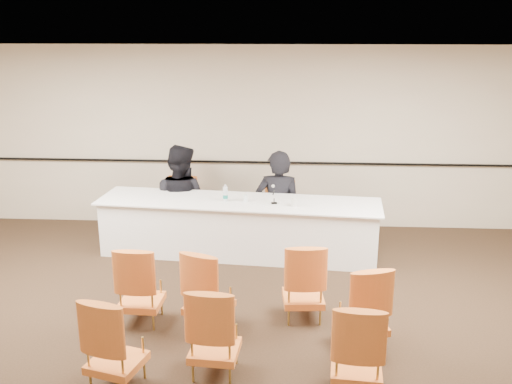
# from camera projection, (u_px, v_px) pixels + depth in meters

# --- Properties ---
(floor) EXTENTS (10.00, 10.00, 0.00)m
(floor) POSITION_uv_depth(u_px,v_px,m) (221.00, 351.00, 6.00)
(floor) COLOR black
(floor) RESTS_ON ground
(ceiling) EXTENTS (10.00, 10.00, 0.00)m
(ceiling) POSITION_uv_depth(u_px,v_px,m) (215.00, 59.00, 5.15)
(ceiling) COLOR silver
(ceiling) RESTS_ON ground
(wall_back) EXTENTS (10.00, 0.04, 3.00)m
(wall_back) POSITION_uv_depth(u_px,v_px,m) (249.00, 138.00, 9.40)
(wall_back) COLOR beige
(wall_back) RESTS_ON ground
(wall_rail) EXTENTS (9.80, 0.04, 0.03)m
(wall_rail) POSITION_uv_depth(u_px,v_px,m) (249.00, 162.00, 9.48)
(wall_rail) COLOR black
(wall_rail) RESTS_ON wall_back
(panel_table) EXTENTS (4.20, 1.30, 0.83)m
(panel_table) POSITION_uv_depth(u_px,v_px,m) (239.00, 227.00, 8.43)
(panel_table) COLOR white
(panel_table) RESTS_ON ground
(panelist_main) EXTENTS (0.75, 0.52, 1.98)m
(panelist_main) POSITION_uv_depth(u_px,v_px,m) (278.00, 212.00, 8.90)
(panelist_main) COLOR black
(panelist_main) RESTS_ON ground
(panelist_main_chair) EXTENTS (0.54, 0.54, 0.95)m
(panelist_main_chair) POSITION_uv_depth(u_px,v_px,m) (278.00, 213.00, 8.90)
(panelist_main_chair) COLOR orange
(panelist_main_chair) RESTS_ON ground
(panelist_second) EXTENTS (1.15, 1.02, 1.96)m
(panelist_second) POSITION_uv_depth(u_px,v_px,m) (180.00, 205.00, 9.11)
(panelist_second) COLOR black
(panelist_second) RESTS_ON ground
(panelist_second_chair) EXTENTS (0.54, 0.54, 0.95)m
(panelist_second_chair) POSITION_uv_depth(u_px,v_px,m) (180.00, 208.00, 9.13)
(panelist_second_chair) COLOR orange
(panelist_second_chair) RESTS_ON ground
(papers) EXTENTS (0.34, 0.28, 0.00)m
(papers) POSITION_uv_depth(u_px,v_px,m) (268.00, 203.00, 8.18)
(papers) COLOR white
(papers) RESTS_ON panel_table
(microphone) EXTENTS (0.12, 0.19, 0.26)m
(microphone) POSITION_uv_depth(u_px,v_px,m) (274.00, 195.00, 8.13)
(microphone) COLOR black
(microphone) RESTS_ON panel_table
(water_bottle) EXTENTS (0.09, 0.09, 0.25)m
(water_bottle) POSITION_uv_depth(u_px,v_px,m) (225.00, 193.00, 8.26)
(water_bottle) COLOR #167B70
(water_bottle) RESTS_ON panel_table
(drinking_glass) EXTENTS (0.07, 0.07, 0.10)m
(drinking_glass) POSITION_uv_depth(u_px,v_px,m) (246.00, 198.00, 8.26)
(drinking_glass) COLOR white
(drinking_glass) RESTS_ON panel_table
(coffee_cup) EXTENTS (0.10, 0.10, 0.14)m
(coffee_cup) POSITION_uv_depth(u_px,v_px,m) (294.00, 202.00, 8.03)
(coffee_cup) COLOR silver
(coffee_cup) RESTS_ON panel_table
(aud_chair_front_left) EXTENTS (0.52, 0.52, 0.95)m
(aud_chair_front_left) POSITION_uv_depth(u_px,v_px,m) (141.00, 284.00, 6.46)
(aud_chair_front_left) COLOR orange
(aud_chair_front_left) RESTS_ON ground
(aud_chair_front_mid) EXTENTS (0.65, 0.65, 0.95)m
(aud_chair_front_mid) POSITION_uv_depth(u_px,v_px,m) (209.00, 288.00, 6.35)
(aud_chair_front_mid) COLOR orange
(aud_chair_front_mid) RESTS_ON ground
(aud_chair_front_right) EXTENTS (0.54, 0.54, 0.95)m
(aud_chair_front_right) POSITION_uv_depth(u_px,v_px,m) (304.00, 280.00, 6.55)
(aud_chair_front_right) COLOR orange
(aud_chair_front_right) RESTS_ON ground
(aud_chair_back_left) EXTENTS (0.62, 0.62, 0.95)m
(aud_chair_back_left) POSITION_uv_depth(u_px,v_px,m) (115.00, 341.00, 5.29)
(aud_chair_back_left) COLOR orange
(aud_chair_back_left) RESTS_ON ground
(aud_chair_back_mid) EXTENTS (0.54, 0.54, 0.95)m
(aud_chair_back_mid) POSITION_uv_depth(u_px,v_px,m) (214.00, 330.00, 5.49)
(aud_chair_back_mid) COLOR orange
(aud_chair_back_mid) RESTS_ON ground
(aud_chair_back_right) EXTENTS (0.54, 0.54, 0.95)m
(aud_chair_back_right) POSITION_uv_depth(u_px,v_px,m) (357.00, 348.00, 5.18)
(aud_chair_back_right) COLOR orange
(aud_chair_back_right) RESTS_ON ground
(aud_chair_extra) EXTENTS (0.62, 0.62, 0.95)m
(aud_chair_extra) POSITION_uv_depth(u_px,v_px,m) (363.00, 305.00, 5.96)
(aud_chair_extra) COLOR orange
(aud_chair_extra) RESTS_ON ground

